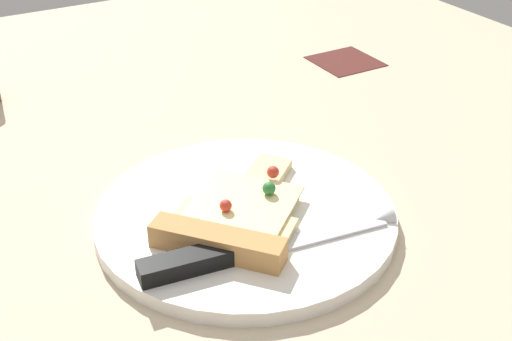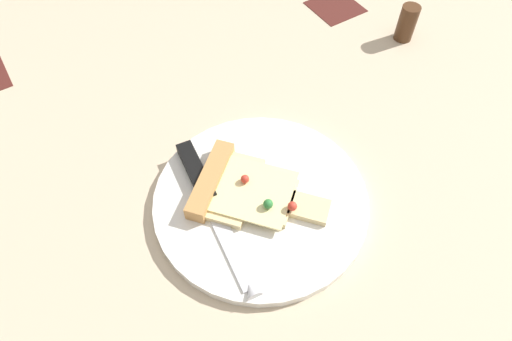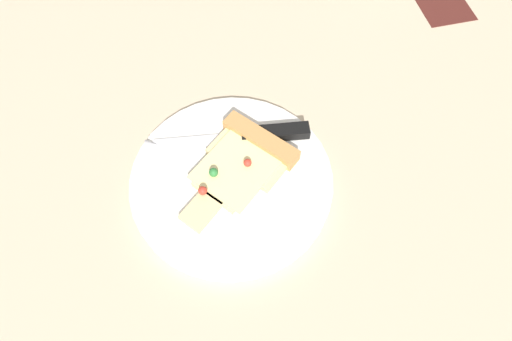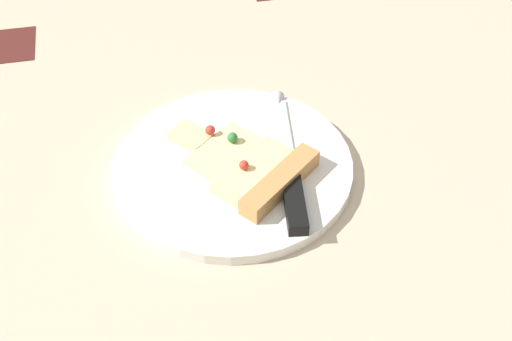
% 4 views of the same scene
% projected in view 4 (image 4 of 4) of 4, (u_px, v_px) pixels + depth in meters
% --- Properties ---
extents(ground_plane, '(1.36, 1.36, 0.03)m').
position_uv_depth(ground_plane, '(177.00, 200.00, 0.82)').
color(ground_plane, '#C6B293').
rests_on(ground_plane, ground).
extents(plate, '(0.29, 0.29, 0.01)m').
position_uv_depth(plate, '(233.00, 167.00, 0.83)').
color(plate, white).
rests_on(plate, ground_plane).
extents(pizza_slice, '(0.18, 0.17, 0.03)m').
position_uv_depth(pizza_slice, '(250.00, 167.00, 0.81)').
color(pizza_slice, beige).
rests_on(pizza_slice, plate).
extents(knife, '(0.24, 0.05, 0.02)m').
position_uv_depth(knife, '(289.00, 170.00, 0.81)').
color(knife, silver).
rests_on(knife, plate).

